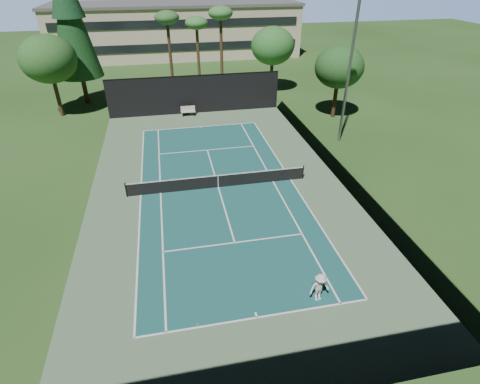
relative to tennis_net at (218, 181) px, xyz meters
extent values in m
plane|color=#274D1D|center=(0.00, 0.00, -0.56)|extent=(160.00, 160.00, 0.00)
cube|color=#557552|center=(0.00, 0.00, -0.55)|extent=(18.00, 32.00, 0.01)
cube|color=#1A5351|center=(0.00, 0.00, -0.55)|extent=(10.97, 23.77, 0.01)
cube|color=white|center=(0.00, -11.88, -0.54)|extent=(10.97, 0.10, 0.01)
cube|color=white|center=(0.00, 11.88, -0.54)|extent=(10.97, 0.10, 0.01)
cube|color=white|center=(0.00, -6.40, -0.54)|extent=(8.23, 0.10, 0.01)
cube|color=white|center=(0.00, 6.40, -0.54)|extent=(8.23, 0.10, 0.01)
cube|color=white|center=(-5.49, 0.00, -0.54)|extent=(0.10, 23.77, 0.01)
cube|color=white|center=(5.49, 0.00, -0.54)|extent=(0.10, 23.77, 0.01)
cube|color=white|center=(-4.12, 0.00, -0.54)|extent=(0.10, 23.77, 0.01)
cube|color=white|center=(4.12, 0.00, -0.54)|extent=(0.10, 23.77, 0.01)
cube|color=white|center=(0.00, 0.00, -0.54)|extent=(0.10, 12.80, 0.01)
cube|color=white|center=(0.00, -11.73, -0.54)|extent=(0.10, 0.30, 0.01)
cube|color=white|center=(0.00, 11.73, -0.54)|extent=(0.10, 0.30, 0.01)
cylinder|color=black|center=(-6.40, 0.00, -0.01)|extent=(0.10, 0.10, 1.10)
cylinder|color=black|center=(6.40, 0.00, -0.01)|extent=(0.10, 0.10, 1.10)
cube|color=black|center=(0.00, 0.00, -0.06)|extent=(12.80, 0.02, 0.92)
cube|color=white|center=(0.00, 0.00, 0.43)|extent=(12.80, 0.04, 0.07)
cube|color=white|center=(0.00, 0.00, -0.06)|extent=(0.05, 0.03, 0.92)
cube|color=black|center=(0.00, 16.00, 1.44)|extent=(18.00, 0.04, 4.00)
cube|color=black|center=(0.00, -16.00, 1.44)|extent=(18.00, 0.04, 4.00)
cube|color=black|center=(9.00, 0.00, 1.44)|extent=(0.04, 32.00, 4.00)
cube|color=black|center=(-9.00, 0.00, 1.44)|extent=(0.04, 32.00, 4.00)
cube|color=black|center=(0.00, 16.00, 3.44)|extent=(18.00, 0.06, 0.06)
imported|color=white|center=(3.16, -11.37, 0.23)|extent=(1.07, 0.68, 1.57)
sphere|color=#C8D931|center=(-2.72, -11.72, -0.53)|extent=(0.06, 0.06, 0.06)
sphere|color=#BBD731|center=(-0.72, 1.55, -0.52)|extent=(0.07, 0.07, 0.07)
sphere|color=#CFE634|center=(0.18, 1.73, -0.53)|extent=(0.06, 0.06, 0.06)
sphere|color=#BDD831|center=(-4.21, 5.74, -0.52)|extent=(0.08, 0.08, 0.08)
cube|color=#BEB29E|center=(-0.90, 15.21, -0.11)|extent=(1.50, 0.45, 0.05)
cube|color=beige|center=(-0.90, 15.41, 0.19)|extent=(1.50, 0.06, 0.55)
cube|color=black|center=(-1.50, 15.21, -0.35)|extent=(0.06, 0.40, 0.42)
cube|color=black|center=(-0.30, 15.21, -0.35)|extent=(0.06, 0.40, 0.42)
cylinder|color=black|center=(-1.23, 15.73, -0.11)|extent=(0.52, 0.52, 0.90)
cylinder|color=black|center=(-1.23, 15.73, 0.36)|extent=(0.56, 0.56, 0.05)
cylinder|color=#462D1E|center=(-12.00, 22.00, 1.24)|extent=(0.50, 0.50, 3.60)
cone|color=#163E19|center=(-12.00, 22.00, 8.44)|extent=(4.80, 4.80, 12.00)
cylinder|color=#48321F|center=(-2.00, 24.00, 3.72)|extent=(0.36, 0.36, 8.55)
ellipsoid|color=#2D5D2A|center=(-2.00, 24.00, 7.99)|extent=(2.80, 2.80, 1.54)
cylinder|color=#4D3721|center=(1.50, 26.00, 3.27)|extent=(0.36, 0.36, 7.65)
ellipsoid|color=#337032|center=(1.50, 26.00, 7.09)|extent=(2.80, 2.80, 1.54)
cylinder|color=#4E3721|center=(4.00, 23.00, 3.94)|extent=(0.36, 0.36, 9.00)
ellipsoid|color=#356F32|center=(4.00, 23.00, 8.44)|extent=(2.80, 2.80, 1.54)
cylinder|color=#442E1D|center=(10.00, 22.00, 1.20)|extent=(0.40, 0.40, 3.52)
ellipsoid|color=#286527|center=(10.00, 22.00, 4.88)|extent=(5.12, 5.12, 4.35)
cylinder|color=#432B1C|center=(14.00, 12.00, 1.09)|extent=(0.40, 0.40, 3.30)
ellipsoid|color=#21511F|center=(14.00, 12.00, 4.54)|extent=(4.80, 4.80, 4.08)
cylinder|color=#4B3320|center=(-14.00, 18.00, 1.31)|extent=(0.40, 0.40, 3.74)
ellipsoid|color=#285A23|center=(-14.00, 18.00, 5.22)|extent=(5.44, 5.44, 4.62)
cube|color=beige|center=(0.00, 46.00, 3.44)|extent=(40.00, 12.00, 8.00)
cube|color=#59595B|center=(0.00, 46.00, 7.54)|extent=(40.50, 12.50, 0.40)
cube|color=black|center=(0.00, 39.95, 1.84)|extent=(38.00, 0.15, 1.20)
cube|color=black|center=(0.00, 39.95, 5.24)|extent=(38.00, 0.15, 1.20)
cylinder|color=gray|center=(12.00, 6.00, 5.44)|extent=(0.24, 0.24, 12.00)
camera|label=1|loc=(-3.05, -23.07, 13.38)|focal=28.00mm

